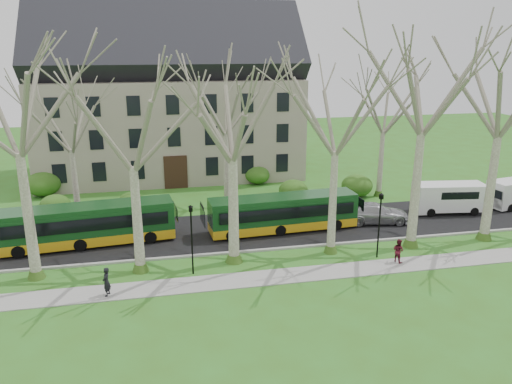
# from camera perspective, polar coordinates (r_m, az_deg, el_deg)

# --- Properties ---
(ground) EXTENTS (120.00, 120.00, 0.00)m
(ground) POSITION_cam_1_polar(r_m,az_deg,el_deg) (32.77, 3.25, -7.61)
(ground) COLOR #37681D
(ground) RESTS_ON ground
(sidewalk) EXTENTS (70.00, 2.00, 0.06)m
(sidewalk) POSITION_cam_1_polar(r_m,az_deg,el_deg) (30.58, 4.47, -9.44)
(sidewalk) COLOR gray
(sidewalk) RESTS_ON ground
(road) EXTENTS (80.00, 8.00, 0.06)m
(road) POSITION_cam_1_polar(r_m,az_deg,el_deg) (37.69, 1.11, -4.21)
(road) COLOR black
(road) RESTS_ON ground
(curb) EXTENTS (80.00, 0.25, 0.14)m
(curb) POSITION_cam_1_polar(r_m,az_deg,el_deg) (34.07, 2.61, -6.49)
(curb) COLOR #A5A39E
(curb) RESTS_ON ground
(building) EXTENTS (26.50, 12.20, 16.00)m
(building) POSITION_cam_1_polar(r_m,az_deg,el_deg) (53.13, -9.82, 10.62)
(building) COLOR gray
(building) RESTS_ON ground
(tree_row_verge) EXTENTS (49.00, 7.00, 14.00)m
(tree_row_verge) POSITION_cam_1_polar(r_m,az_deg,el_deg) (30.85, 3.32, 4.55)
(tree_row_verge) COLOR gray
(tree_row_verge) RESTS_ON ground
(tree_row_far) EXTENTS (33.00, 7.00, 12.00)m
(tree_row_far) POSITION_cam_1_polar(r_m,az_deg,el_deg) (41.04, -2.38, 6.19)
(tree_row_far) COLOR gray
(tree_row_far) RESTS_ON ground
(lamp_row) EXTENTS (36.22, 0.22, 4.30)m
(lamp_row) POSITION_cam_1_polar(r_m,az_deg,el_deg) (30.90, 3.81, -4.01)
(lamp_row) COLOR black
(lamp_row) RESTS_ON ground
(hedges) EXTENTS (30.60, 8.60, 2.00)m
(hedges) POSITION_cam_1_polar(r_m,az_deg,el_deg) (44.71, -7.16, 0.36)
(hedges) COLOR #275317
(hedges) RESTS_ON ground
(bus_lead) EXTENTS (11.74, 3.52, 2.89)m
(bus_lead) POSITION_cam_1_polar(r_m,az_deg,el_deg) (36.20, -18.64, -3.53)
(bus_lead) COLOR #124019
(bus_lead) RESTS_ON road
(bus_follow) EXTENTS (11.07, 2.93, 2.74)m
(bus_follow) POSITION_cam_1_polar(r_m,az_deg,el_deg) (36.92, 3.13, -2.37)
(bus_follow) COLOR #124019
(bus_follow) RESTS_ON road
(sedan) EXTENTS (5.54, 2.90, 1.53)m
(sedan) POSITION_cam_1_polar(r_m,az_deg,el_deg) (39.72, 13.45, -2.35)
(sedan) COLOR #A8A7AC
(sedan) RESTS_ON road
(van_a) EXTENTS (5.84, 2.78, 2.45)m
(van_a) POSITION_cam_1_polar(r_m,az_deg,el_deg) (43.67, 21.15, -0.67)
(van_a) COLOR white
(van_a) RESTS_ON road
(pedestrian_a) EXTENTS (0.56, 0.69, 1.65)m
(pedestrian_a) POSITION_cam_1_polar(r_m,az_deg,el_deg) (29.01, -16.73, -9.79)
(pedestrian_a) COLOR black
(pedestrian_a) RESTS_ON sidewalk
(pedestrian_b) EXTENTS (0.84, 0.92, 1.53)m
(pedestrian_b) POSITION_cam_1_polar(r_m,az_deg,el_deg) (33.12, 15.95, -6.45)
(pedestrian_b) COLOR #541321
(pedestrian_b) RESTS_ON sidewalk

